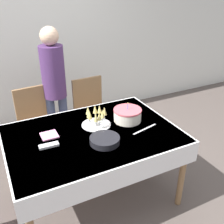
{
  "coord_description": "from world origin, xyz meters",
  "views": [
    {
      "loc": [
        -0.78,
        -1.96,
        2.07
      ],
      "look_at": [
        0.26,
        0.1,
        0.9
      ],
      "focal_mm": 42.0,
      "sensor_mm": 36.0,
      "label": 1
    }
  ],
  "objects_px": {
    "dining_chair_far_left": "(37,124)",
    "plate_stack_main": "(105,140)",
    "birthday_cake": "(127,115)",
    "person_standing": "(54,82)",
    "dining_chair_far_right": "(92,112)",
    "champagne_tray": "(96,116)"
  },
  "relations": [
    {
      "from": "dining_chair_far_left",
      "to": "plate_stack_main",
      "type": "height_order",
      "value": "dining_chair_far_left"
    },
    {
      "from": "dining_chair_far_left",
      "to": "birthday_cake",
      "type": "relative_size",
      "value": 3.36
    },
    {
      "from": "plate_stack_main",
      "to": "dining_chair_far_left",
      "type": "bearing_deg",
      "value": 110.01
    },
    {
      "from": "person_standing",
      "to": "birthday_cake",
      "type": "bearing_deg",
      "value": -62.2
    },
    {
      "from": "birthday_cake",
      "to": "plate_stack_main",
      "type": "relative_size",
      "value": 1.06
    },
    {
      "from": "dining_chair_far_right",
      "to": "birthday_cake",
      "type": "relative_size",
      "value": 3.36
    },
    {
      "from": "dining_chair_far_left",
      "to": "person_standing",
      "type": "relative_size",
      "value": 0.59
    },
    {
      "from": "champagne_tray",
      "to": "person_standing",
      "type": "bearing_deg",
      "value": 100.84
    },
    {
      "from": "dining_chair_far_right",
      "to": "plate_stack_main",
      "type": "height_order",
      "value": "dining_chair_far_right"
    },
    {
      "from": "dining_chair_far_left",
      "to": "dining_chair_far_right",
      "type": "bearing_deg",
      "value": 0.01
    },
    {
      "from": "dining_chair_far_right",
      "to": "birthday_cake",
      "type": "xyz_separation_m",
      "value": [
        0.07,
        -0.81,
        0.32
      ]
    },
    {
      "from": "birthday_cake",
      "to": "plate_stack_main",
      "type": "xyz_separation_m",
      "value": [
        -0.38,
        -0.27,
        -0.04
      ]
    },
    {
      "from": "dining_chair_far_right",
      "to": "birthday_cake",
      "type": "distance_m",
      "value": 0.87
    },
    {
      "from": "dining_chair_far_left",
      "to": "birthday_cake",
      "type": "distance_m",
      "value": 1.16
    },
    {
      "from": "birthday_cake",
      "to": "champagne_tray",
      "type": "relative_size",
      "value": 0.98
    },
    {
      "from": "dining_chair_far_right",
      "to": "dining_chair_far_left",
      "type": "bearing_deg",
      "value": -179.99
    },
    {
      "from": "birthday_cake",
      "to": "plate_stack_main",
      "type": "height_order",
      "value": "birthday_cake"
    },
    {
      "from": "dining_chair_far_right",
      "to": "plate_stack_main",
      "type": "relative_size",
      "value": 3.58
    },
    {
      "from": "champagne_tray",
      "to": "plate_stack_main",
      "type": "xyz_separation_m",
      "value": [
        -0.06,
        -0.33,
        -0.07
      ]
    },
    {
      "from": "dining_chair_far_left",
      "to": "dining_chair_far_right",
      "type": "height_order",
      "value": "same"
    },
    {
      "from": "dining_chair_far_left",
      "to": "person_standing",
      "type": "bearing_deg",
      "value": 22.96
    },
    {
      "from": "birthday_cake",
      "to": "person_standing",
      "type": "distance_m",
      "value": 1.06
    }
  ]
}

